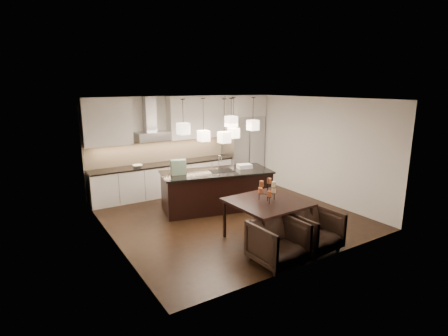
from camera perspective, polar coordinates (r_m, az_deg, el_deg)
floor at (r=8.59m, az=0.72°, el=-7.81°), size 5.50×5.50×0.02m
ceiling at (r=8.02m, az=0.78°, el=11.34°), size 5.50×5.50×0.02m
wall_back at (r=10.58m, az=-7.42°, el=4.02°), size 5.50×0.02×2.80m
wall_front at (r=6.13m, az=14.92°, el=-3.10°), size 5.50×0.02×2.80m
wall_left at (r=7.12m, az=-18.26°, el=-1.07°), size 0.02×5.50×2.80m
wall_right at (r=9.94m, az=14.25°, el=3.12°), size 0.02×5.50×2.80m
refrigerator at (r=11.35m, az=3.12°, el=3.07°), size 1.20×0.72×2.15m
fridge_panel at (r=11.18m, az=3.21°, el=10.15°), size 1.26×0.72×0.65m
lower_cabinets at (r=10.24m, az=-9.66°, el=-1.87°), size 4.21×0.62×0.88m
countertop at (r=10.13m, az=-9.76°, el=0.64°), size 4.21×0.66×0.04m
backsplash at (r=10.34m, az=-10.47°, el=2.76°), size 4.21×0.02×0.63m
upper_cab_left at (r=9.61m, az=-18.60°, el=7.18°), size 1.25×0.35×1.25m
upper_cab_right at (r=10.56m, az=-4.36°, el=8.31°), size 1.85×0.35×1.25m
hood_canopy at (r=9.92m, az=-11.66°, el=5.12°), size 0.90×0.52×0.24m
hood_chimney at (r=9.96m, az=-12.05°, el=8.60°), size 0.30×0.28×0.96m
fruit_bowl at (r=9.81m, az=-13.93°, el=0.34°), size 0.26×0.26×0.06m
island_body at (r=8.94m, az=-1.24°, el=-3.71°), size 2.84×1.64×0.94m
island_top at (r=8.81m, az=-1.26°, el=-0.66°), size 2.94×1.75×0.04m
faucet at (r=8.89m, az=-0.82°, el=0.95°), size 0.16×0.27×0.40m
tote_bag at (r=8.53m, az=-7.47°, el=0.15°), size 0.40×0.27×0.36m
food_container at (r=9.13m, az=3.34°, el=0.29°), size 0.41×0.33×0.11m
dining_table at (r=7.20m, az=7.01°, el=-8.52°), size 1.44×1.44×0.84m
candelabra at (r=6.98m, az=7.16°, el=-3.46°), size 0.42×0.42×0.49m
candle_a at (r=7.10m, az=8.10°, el=-3.61°), size 0.09×0.09×0.11m
candle_b at (r=7.05m, az=5.95°, el=-3.67°), size 0.09×0.09×0.11m
candle_c at (r=6.85m, az=7.39°, el=-4.20°), size 0.09×0.09×0.11m
candle_d at (r=7.10m, az=7.41°, el=-2.08°), size 0.09×0.09×0.11m
candle_e at (r=6.87m, az=6.16°, el=-2.56°), size 0.09×0.09×0.11m
candle_f at (r=6.86m, az=8.13°, el=-2.65°), size 0.09×0.09×0.11m
armchair_left at (r=6.35m, az=8.79°, el=-11.90°), size 0.88×0.91×0.79m
armchair_right at (r=7.00m, az=14.65°, el=-9.85°), size 0.86×0.88×0.77m
pendant_a at (r=8.07m, az=-6.66°, el=6.39°), size 0.24×0.24×0.26m
pendant_b at (r=8.53m, az=-3.36°, el=5.26°), size 0.24×0.24×0.26m
pendant_c at (r=8.52m, az=1.18°, el=7.61°), size 0.24×0.24×0.26m
pendant_d at (r=9.11m, az=1.56°, el=5.73°), size 0.24×0.24×0.26m
pendant_e at (r=9.03m, az=4.73°, el=6.99°), size 0.24×0.24×0.26m
pendant_f at (r=8.21m, az=0.03°, el=5.03°), size 0.24×0.24×0.26m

